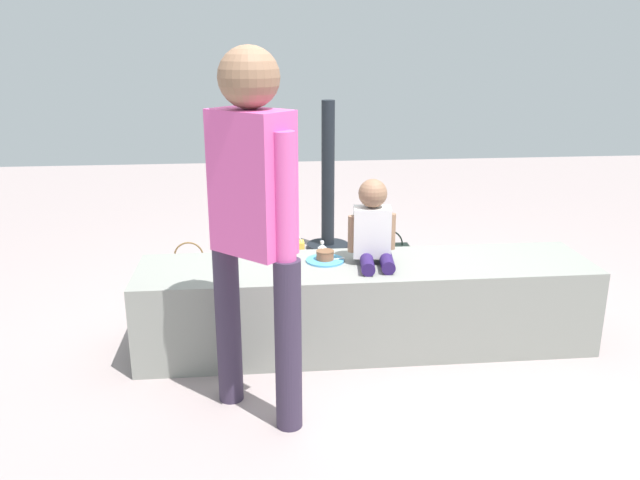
# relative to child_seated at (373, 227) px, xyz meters

# --- Properties ---
(ground_plane) EXTENTS (12.00, 12.00, 0.00)m
(ground_plane) POSITION_rel_child_seated_xyz_m (-0.03, -0.01, -0.72)
(ground_plane) COLOR gray
(concrete_ledge) EXTENTS (2.59, 0.59, 0.50)m
(concrete_ledge) POSITION_rel_child_seated_xyz_m (-0.03, -0.01, -0.47)
(concrete_ledge) COLOR gray
(concrete_ledge) RESTS_ON ground_plane
(child_seated) EXTENTS (0.28, 0.32, 0.48)m
(child_seated) POSITION_rel_child_seated_xyz_m (0.00, 0.00, 0.00)
(child_seated) COLOR #291752
(child_seated) RESTS_ON concrete_ledge
(adult_standing) EXTENTS (0.40, 0.39, 1.71)m
(adult_standing) POSITION_rel_child_seated_xyz_m (-0.66, -0.67, 0.31)
(adult_standing) COLOR #342A40
(adult_standing) RESTS_ON ground_plane
(cake_plate) EXTENTS (0.22, 0.22, 0.07)m
(cake_plate) POSITION_rel_child_seated_xyz_m (-0.26, 0.06, -0.19)
(cake_plate) COLOR #4CA5D8
(cake_plate) RESTS_ON concrete_ledge
(gift_bag) EXTENTS (0.23, 0.10, 0.30)m
(gift_bag) POSITION_rel_child_seated_xyz_m (-0.41, 1.25, -0.59)
(gift_bag) COLOR gold
(gift_bag) RESTS_ON ground_plane
(railing_post) EXTENTS (0.36, 0.36, 1.26)m
(railing_post) POSITION_rel_child_seated_xyz_m (-0.05, 1.83, -0.23)
(railing_post) COLOR black
(railing_post) RESTS_ON ground_plane
(water_bottle_near_gift) EXTENTS (0.07, 0.07, 0.20)m
(water_bottle_near_gift) POSITION_rel_child_seated_xyz_m (-0.94, 0.94, -0.63)
(water_bottle_near_gift) COLOR silver
(water_bottle_near_gift) RESTS_ON ground_plane
(water_bottle_far_side) EXTENTS (0.07, 0.07, 0.23)m
(water_bottle_far_side) POSITION_rel_child_seated_xyz_m (-0.15, 1.30, -0.61)
(water_bottle_far_side) COLOR silver
(water_bottle_far_side) RESTS_ON ground_plane
(party_cup_red) EXTENTS (0.08, 0.08, 0.12)m
(party_cup_red) POSITION_rel_child_seated_xyz_m (-0.34, 0.77, -0.66)
(party_cup_red) COLOR red
(party_cup_red) RESTS_ON ground_plane
(cake_box_white) EXTENTS (0.41, 0.39, 0.11)m
(cake_box_white) POSITION_rel_child_seated_xyz_m (0.09, 0.66, -0.66)
(cake_box_white) COLOR white
(cake_box_white) RESTS_ON ground_plane
(handbag_black_leather) EXTENTS (0.34, 0.12, 0.34)m
(handbag_black_leather) POSITION_rel_child_seated_xyz_m (0.34, 1.21, -0.60)
(handbag_black_leather) COLOR black
(handbag_black_leather) RESTS_ON ground_plane
(handbag_brown_canvas) EXTENTS (0.29, 0.10, 0.31)m
(handbag_brown_canvas) POSITION_rel_child_seated_xyz_m (-1.16, 1.12, -0.61)
(handbag_brown_canvas) COLOR brown
(handbag_brown_canvas) RESTS_ON ground_plane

